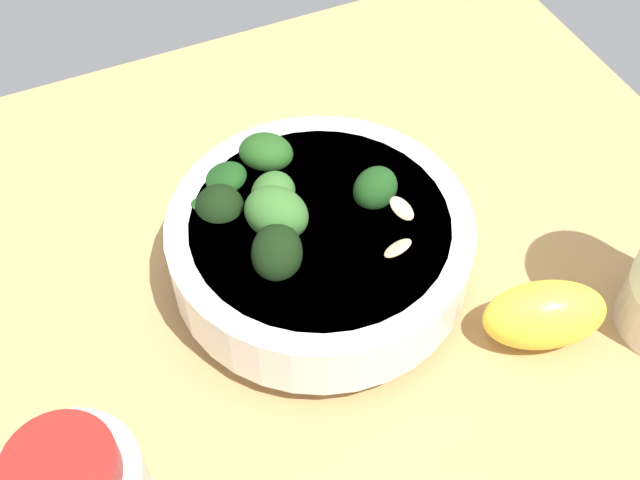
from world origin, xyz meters
TOP-DOWN VIEW (x-y plane):
  - ground_plane at (0.00, 0.00)cm, footprint 57.97×57.97cm
  - bowl_of_broccoli at (2.81, -1.76)cm, footprint 19.40×19.40cm
  - lemon_wedge at (-8.19, 8.48)cm, footprint 8.65×6.21cm

SIDE VIEW (x-z plane):
  - ground_plane at x=0.00cm, z-range -4.00..0.00cm
  - lemon_wedge at x=-8.19cm, z-range 0.00..4.68cm
  - bowl_of_broccoli at x=2.81cm, z-range -0.56..8.22cm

